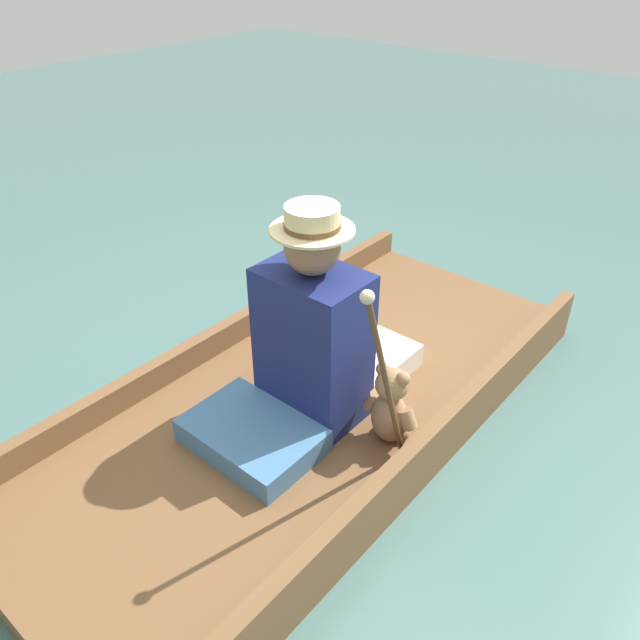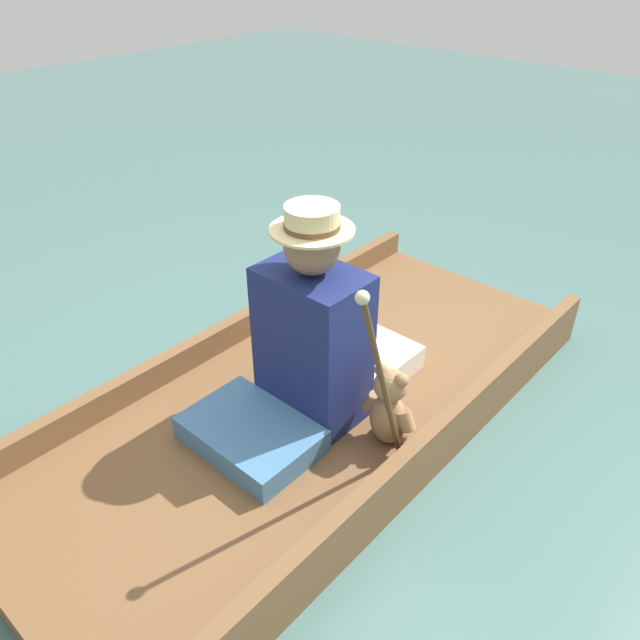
# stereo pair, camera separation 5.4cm
# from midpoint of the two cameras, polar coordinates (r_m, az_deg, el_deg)

# --- Properties ---
(ground_plane) EXTENTS (16.00, 16.00, 0.00)m
(ground_plane) POSITION_cam_midpoint_polar(r_m,az_deg,el_deg) (2.77, -1.21, -8.96)
(ground_plane) COLOR #476B66
(punt_boat) EXTENTS (1.17, 2.68, 0.25)m
(punt_boat) POSITION_cam_midpoint_polar(r_m,az_deg,el_deg) (2.72, -1.23, -7.76)
(punt_boat) COLOR brown
(punt_boat) RESTS_ON ground_plane
(seat_cushion) EXTENTS (0.51, 0.35, 0.10)m
(seat_cushion) POSITION_cam_midpoint_polar(r_m,az_deg,el_deg) (2.44, -6.85, -10.45)
(seat_cushion) COLOR teal
(seat_cushion) RESTS_ON punt_boat
(seated_person) EXTENTS (0.40, 0.70, 0.90)m
(seated_person) POSITION_cam_midpoint_polar(r_m,az_deg,el_deg) (2.44, -0.43, -1.43)
(seated_person) COLOR white
(seated_person) RESTS_ON punt_boat
(teddy_bear) EXTENTS (0.24, 0.14, 0.35)m
(teddy_bear) POSITION_cam_midpoint_polar(r_m,az_deg,el_deg) (2.39, 5.83, -7.86)
(teddy_bear) COLOR #9E754C
(teddy_bear) RESTS_ON punt_boat
(wine_glass) EXTENTS (0.07, 0.07, 0.17)m
(wine_glass) POSITION_cam_midpoint_polar(r_m,az_deg,el_deg) (2.95, -2.04, -0.35)
(wine_glass) COLOR silver
(wine_glass) RESTS_ON punt_boat
(walking_cane) EXTENTS (0.04, 0.31, 0.85)m
(walking_cane) POSITION_cam_midpoint_polar(r_m,az_deg,el_deg) (2.01, 5.09, -4.76)
(walking_cane) COLOR brown
(walking_cane) RESTS_ON punt_boat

